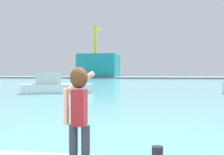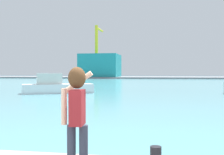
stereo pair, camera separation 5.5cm
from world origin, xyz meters
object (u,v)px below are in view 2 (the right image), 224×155
boat_moored (56,86)px  port_crane (97,47)px  person_photographer (77,110)px  warehouse_left (100,66)px

boat_moored → port_crane: 67.12m
person_photographer → warehouse_left: warehouse_left is taller
person_photographer → warehouse_left: (-18.99, 88.62, 2.72)m
person_photographer → boat_moored: bearing=18.0°
warehouse_left → port_crane: port_crane is taller
warehouse_left → boat_moored: bearing=-81.4°
person_photographer → boat_moored: 23.89m
person_photographer → warehouse_left: size_ratio=0.14×
boat_moored → port_crane: size_ratio=0.41×
warehouse_left → port_crane: size_ratio=0.74×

